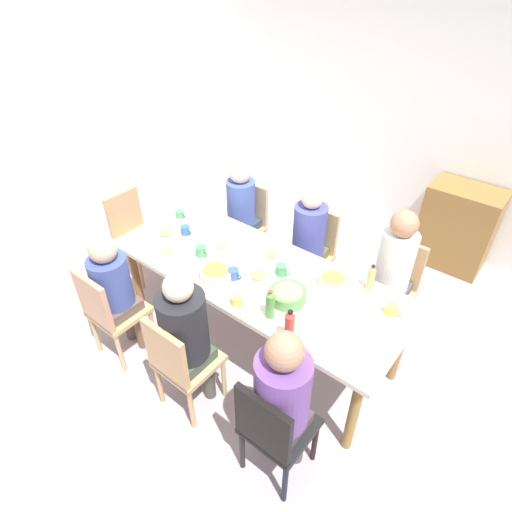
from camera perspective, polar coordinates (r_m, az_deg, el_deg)
The scene contains 36 objects.
ground_plane at distance 3.83m, azimuth 0.00°, elevation -11.19°, with size 6.29×6.29×0.00m, color #A39198.
wall_back at distance 5.02m, azimuth 18.99°, elevation 17.03°, with size 5.48×0.12×2.60m, color white.
wall_left at distance 4.97m, azimuth -25.89°, elevation 15.18°, with size 0.12×5.13×2.60m, color silver.
dining_table at distance 3.34m, azimuth 0.00°, elevation -3.06°, with size 2.43×0.94×0.78m.
chair_0 at distance 2.72m, azimuth 2.27°, elevation -22.39°, with size 0.40×0.40×0.90m.
person_0 at distance 2.56m, azimuth 3.66°, elevation -18.24°, with size 0.33×0.33×1.25m.
chair_1 at distance 3.06m, azimuth -10.33°, elevation -13.90°, with size 0.40×0.40×0.90m.
person_1 at distance 2.92m, azimuth -9.54°, elevation -9.96°, with size 0.33×0.33×1.24m.
chair_2 at distance 3.77m, azimuth 18.00°, elevation -3.61°, with size 0.40×0.40×0.90m.
person_2 at distance 3.56m, azimuth 18.14°, elevation -1.41°, with size 0.30×0.30×1.26m.
chair_3 at distance 4.02m, azimuth 7.60°, elevation 0.93°, with size 0.40×0.40×0.90m.
person_3 at distance 3.84m, azimuth 7.11°, elevation 2.73°, with size 0.30×0.30×1.19m.
chair_4 at distance 4.43m, azimuth -16.33°, elevation 3.40°, with size 0.40×0.40×0.90m.
chair_5 at distance 3.55m, azimuth -19.30°, elevation -6.98°, with size 0.40×0.40×0.90m.
person_5 at distance 3.45m, azimuth -18.73°, elevation -3.87°, with size 0.30×0.30×1.17m.
chair_6 at distance 4.40m, azimuth -1.30°, elevation 4.80°, with size 0.40×0.40×0.90m.
person_6 at distance 4.24m, azimuth -2.13°, elevation 6.64°, with size 0.30×0.30×1.20m.
plate_0 at distance 3.55m, azimuth -11.79°, elevation 0.64°, with size 0.24×0.24×0.04m.
plate_1 at distance 3.54m, azimuth -4.63°, elevation 1.27°, with size 0.21×0.21×0.04m.
plate_2 at distance 3.44m, azimuth 2.14°, elevation 0.15°, with size 0.21×0.21×0.04m.
plate_3 at distance 3.77m, azimuth -12.12°, elevation 2.94°, with size 0.23×0.23×0.04m.
plate_4 at distance 3.22m, azimuth 0.26°, elevation -2.82°, with size 0.22×0.22×0.04m.
bowl_0 at distance 3.01m, azimuth 4.33°, elevation -5.22°, with size 0.26×0.26×0.11m.
bowl_1 at distance 3.22m, azimuth -5.46°, elevation -2.32°, with size 0.25×0.25×0.10m.
bowl_2 at distance 3.19m, azimuth 10.40°, elevation -3.26°, with size 0.22×0.22×0.09m.
cup_0 at distance 2.99m, azimuth -2.70°, elevation -6.11°, with size 0.11×0.08×0.07m.
cup_1 at distance 3.74m, azimuth -9.55°, elevation 3.46°, with size 0.11×0.08×0.08m.
cup_2 at distance 3.21m, azimuth -3.08°, elevation -2.44°, with size 0.12×0.09×0.08m.
cup_3 at distance 4.00m, azimuth -10.27°, elevation 5.65°, with size 0.12×0.08×0.07m.
cup_4 at distance 3.24m, azimuth 3.49°, elevation -1.91°, with size 0.12×0.08×0.09m.
cup_5 at distance 3.46m, azimuth -7.46°, elevation 0.69°, with size 0.12×0.09×0.09m.
cup_6 at distance 3.06m, azimuth 17.90°, elevation -6.97°, with size 0.12×0.09×0.08m.
bottle_0 at distance 3.18m, azimuth 15.31°, elevation -2.90°, with size 0.05×0.05×0.22m.
bottle_1 at distance 2.70m, azimuth 4.56°, elevation -9.52°, with size 0.07×0.07×0.26m.
bottle_2 at distance 2.85m, azimuth 1.92°, elevation -6.61°, with size 0.06×0.06×0.24m.
side_cabinet at distance 4.89m, azimuth 25.59°, elevation 3.52°, with size 0.70×0.44×0.90m, color brown.
Camera 1 is at (1.60, -2.00, 2.85)m, focal length 29.48 mm.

